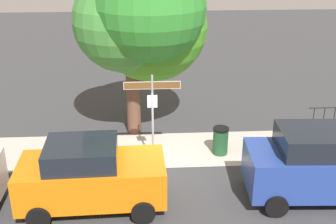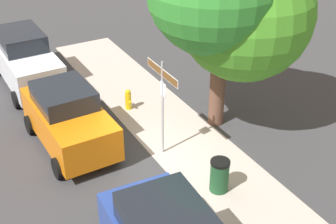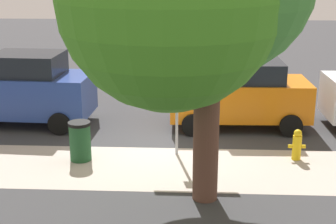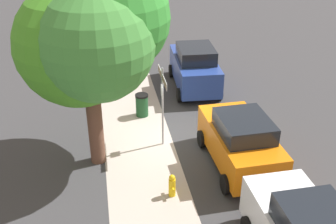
% 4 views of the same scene
% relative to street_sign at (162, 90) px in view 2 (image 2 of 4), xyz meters
% --- Properties ---
extents(ground_plane, '(60.00, 60.00, 0.00)m').
position_rel_street_sign_xyz_m(ground_plane, '(0.29, -0.40, -2.20)').
color(ground_plane, '#38383A').
extents(sidewalk_strip, '(24.00, 2.60, 0.00)m').
position_rel_street_sign_xyz_m(sidewalk_strip, '(2.29, 0.90, -2.20)').
color(sidewalk_strip, '#B4A79C').
rests_on(sidewalk_strip, ground_plane).
extents(street_sign, '(1.79, 0.07, 3.08)m').
position_rel_street_sign_xyz_m(street_sign, '(0.00, 0.00, 0.00)').
color(street_sign, '#9EA0A5').
rests_on(street_sign, ground_plane).
extents(shade_tree, '(4.75, 5.05, 6.85)m').
position_rel_street_sign_xyz_m(shade_tree, '(-0.23, 2.22, 2.21)').
color(shade_tree, brown).
rests_on(shade_tree, ground_plane).
extents(car_white, '(4.66, 2.03, 2.15)m').
position_rel_street_sign_xyz_m(car_white, '(-6.64, -2.44, -1.14)').
color(car_white, white).
rests_on(car_white, ground_plane).
extents(car_orange, '(4.06, 2.13, 1.97)m').
position_rel_street_sign_xyz_m(car_orange, '(-1.78, -2.36, -1.22)').
color(car_orange, orange).
rests_on(car_orange, ground_plane).
extents(fire_hydrant, '(0.42, 0.22, 0.78)m').
position_rel_street_sign_xyz_m(fire_hydrant, '(-2.97, 0.20, -1.82)').
color(fire_hydrant, yellow).
rests_on(fire_hydrant, ground_plane).
extents(trash_bin, '(0.55, 0.55, 0.98)m').
position_rel_street_sign_xyz_m(trash_bin, '(2.35, 0.50, -1.71)').
color(trash_bin, '#1E4C28').
rests_on(trash_bin, ground_plane).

